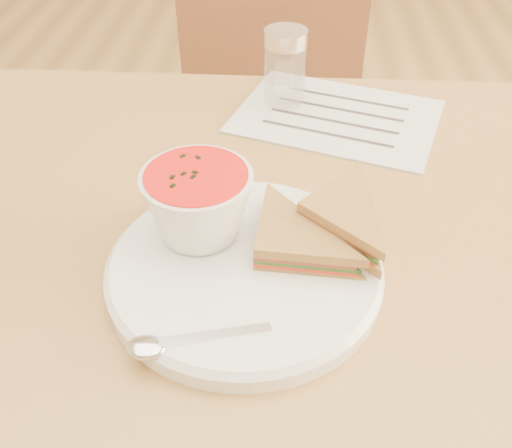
# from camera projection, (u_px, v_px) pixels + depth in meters

# --- Properties ---
(dining_table) EXTENTS (1.00, 0.70, 0.75)m
(dining_table) POSITION_uv_depth(u_px,v_px,m) (241.00, 408.00, 0.87)
(dining_table) COLOR olive
(dining_table) RESTS_ON floor
(chair_far) EXTENTS (0.44, 0.44, 0.93)m
(chair_far) POSITION_uv_depth(u_px,v_px,m) (261.00, 156.00, 1.24)
(chair_far) COLOR brown
(chair_far) RESTS_ON floor
(plate) EXTENTS (0.32, 0.32, 0.02)m
(plate) POSITION_uv_depth(u_px,v_px,m) (244.00, 270.00, 0.55)
(plate) COLOR white
(plate) RESTS_ON dining_table
(soup_bowl) EXTENTS (0.13, 0.13, 0.07)m
(soup_bowl) POSITION_uv_depth(u_px,v_px,m) (198.00, 207.00, 0.55)
(soup_bowl) COLOR white
(soup_bowl) RESTS_ON plate
(sandwich_half_a) EXTENTS (0.11, 0.11, 0.03)m
(sandwich_half_a) POSITION_uv_depth(u_px,v_px,m) (253.00, 263.00, 0.52)
(sandwich_half_a) COLOR #BF8B43
(sandwich_half_a) RESTS_ON plate
(sandwich_half_b) EXTENTS (0.14, 0.14, 0.03)m
(sandwich_half_b) POSITION_uv_depth(u_px,v_px,m) (297.00, 215.00, 0.56)
(sandwich_half_b) COLOR #BF8B43
(sandwich_half_b) RESTS_ON plate
(spoon) EXTENTS (0.17, 0.08, 0.01)m
(spoon) POSITION_uv_depth(u_px,v_px,m) (206.00, 338.00, 0.47)
(spoon) COLOR silver
(spoon) RESTS_ON plate
(paper_menu) EXTENTS (0.32, 0.27, 0.00)m
(paper_menu) POSITION_uv_depth(u_px,v_px,m) (337.00, 116.00, 0.79)
(paper_menu) COLOR white
(paper_menu) RESTS_ON dining_table
(condiment_shaker) EXTENTS (0.07, 0.07, 0.11)m
(condiment_shaker) POSITION_uv_depth(u_px,v_px,m) (285.00, 68.00, 0.79)
(condiment_shaker) COLOR silver
(condiment_shaker) RESTS_ON dining_table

